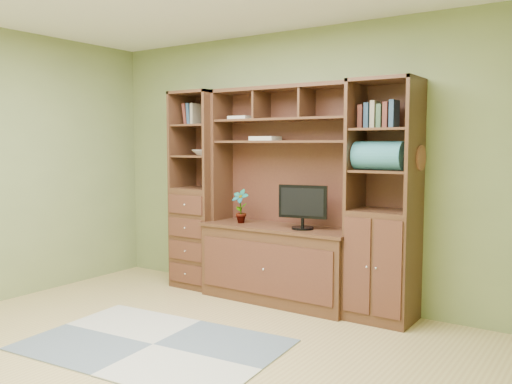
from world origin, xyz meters
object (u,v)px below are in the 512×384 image
Objects in this scene: monitor at (303,199)px; left_tower at (200,190)px; center_hutch at (278,195)px; right_tower at (384,201)px.

left_tower is at bearing 165.11° from monitor.
left_tower is 1.29m from monitor.
monitor is at bearing -7.01° from center_hutch.
right_tower is (1.02, 0.04, 0.00)m from center_hutch.
left_tower is (-1.00, 0.04, 0.00)m from center_hutch.
left_tower is at bearing 180.00° from right_tower.
left_tower is 2.02m from right_tower.
right_tower is 0.74m from monitor.
monitor is at bearing -3.34° from left_tower.
center_hutch is 1.00× the size of right_tower.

